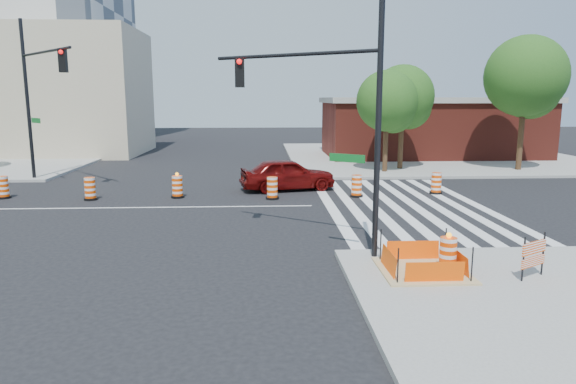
% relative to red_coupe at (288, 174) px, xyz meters
% --- Properties ---
extents(ground, '(120.00, 120.00, 0.00)m').
position_rel_red_coupe_xyz_m(ground, '(-6.17, -3.91, -0.80)').
color(ground, black).
rests_on(ground, ground).
extents(sidewalk_ne, '(22.00, 22.00, 0.15)m').
position_rel_red_coupe_xyz_m(sidewalk_ne, '(11.83, 14.09, -0.73)').
color(sidewalk_ne, gray).
rests_on(sidewalk_ne, ground).
extents(crosswalk_east, '(6.75, 13.50, 0.01)m').
position_rel_red_coupe_xyz_m(crosswalk_east, '(4.78, -3.91, -0.80)').
color(crosswalk_east, silver).
rests_on(crosswalk_east, ground).
extents(lane_centerline, '(14.00, 0.12, 0.01)m').
position_rel_red_coupe_xyz_m(lane_centerline, '(-6.17, -3.91, -0.80)').
color(lane_centerline, silver).
rests_on(lane_centerline, ground).
extents(excavation_pit, '(2.20, 2.20, 0.90)m').
position_rel_red_coupe_xyz_m(excavation_pit, '(2.83, -12.91, -0.58)').
color(excavation_pit, tan).
rests_on(excavation_pit, ground).
extents(brick_storefront, '(16.50, 8.50, 4.60)m').
position_rel_red_coupe_xyz_m(brick_storefront, '(11.83, 14.09, 1.52)').
color(brick_storefront, maroon).
rests_on(brick_storefront, ground).
extents(beige_midrise, '(14.00, 10.00, 10.00)m').
position_rel_red_coupe_xyz_m(beige_midrise, '(-18.17, 18.09, 4.20)').
color(beige_midrise, '#BFB392').
rests_on(beige_midrise, ground).
extents(red_coupe, '(5.01, 2.91, 1.60)m').
position_rel_red_coupe_xyz_m(red_coupe, '(0.00, 0.00, 0.00)').
color(red_coupe, '#570807').
rests_on(red_coupe, ground).
extents(signal_pole_se, '(4.60, 3.22, 7.26)m').
position_rel_red_coupe_xyz_m(signal_pole_se, '(0.62, -10.69, 3.67)').
color(signal_pole_se, black).
rests_on(signal_pole_se, ground).
extents(signal_pole_nw, '(4.36, 4.99, 8.58)m').
position_rel_red_coupe_xyz_m(signal_pole_nw, '(-12.89, 2.49, 4.45)').
color(signal_pole_nw, black).
rests_on(signal_pole_nw, ground).
extents(pit_drum, '(0.53, 0.53, 1.05)m').
position_rel_red_coupe_xyz_m(pit_drum, '(3.44, -13.00, -0.22)').
color(pit_drum, black).
rests_on(pit_drum, ground).
extents(barricade, '(0.83, 0.52, 1.11)m').
position_rel_red_coupe_xyz_m(barricade, '(5.39, -13.52, -0.04)').
color(barricade, '#EF4605').
rests_on(barricade, ground).
extents(tree_north_c, '(3.66, 3.66, 6.22)m').
position_rel_red_coupe_xyz_m(tree_north_c, '(6.25, 5.39, 3.37)').
color(tree_north_c, '#382314').
rests_on(tree_north_c, ground).
extents(tree_north_d, '(3.89, 3.89, 6.61)m').
position_rel_red_coupe_xyz_m(tree_north_d, '(7.54, 6.70, 3.63)').
color(tree_north_d, '#382314').
rests_on(tree_north_d, ground).
extents(tree_north_e, '(4.89, 4.89, 8.31)m').
position_rel_red_coupe_xyz_m(tree_north_e, '(14.81, 5.76, 4.78)').
color(tree_north_e, '#382314').
rests_on(tree_north_e, ground).
extents(median_drum_1, '(0.60, 0.60, 1.02)m').
position_rel_red_coupe_xyz_m(median_drum_1, '(-13.16, -1.53, -0.32)').
color(median_drum_1, black).
rests_on(median_drum_1, ground).
extents(median_drum_2, '(0.60, 0.60, 1.02)m').
position_rel_red_coupe_xyz_m(median_drum_2, '(-9.05, -2.11, -0.32)').
color(median_drum_2, black).
rests_on(median_drum_2, ground).
extents(median_drum_3, '(0.60, 0.60, 1.18)m').
position_rel_red_coupe_xyz_m(median_drum_3, '(-5.19, -1.78, -0.31)').
color(median_drum_3, black).
rests_on(median_drum_3, ground).
extents(median_drum_4, '(0.60, 0.60, 1.02)m').
position_rel_red_coupe_xyz_m(median_drum_4, '(-0.82, -2.34, -0.32)').
color(median_drum_4, black).
rests_on(median_drum_4, ground).
extents(median_drum_5, '(0.60, 0.60, 1.02)m').
position_rel_red_coupe_xyz_m(median_drum_5, '(3.13, -1.98, -0.32)').
color(median_drum_5, black).
rests_on(median_drum_5, ground).
extents(median_drum_6, '(0.60, 0.60, 1.02)m').
position_rel_red_coupe_xyz_m(median_drum_6, '(7.09, -1.42, -0.32)').
color(median_drum_6, black).
rests_on(median_drum_6, ground).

